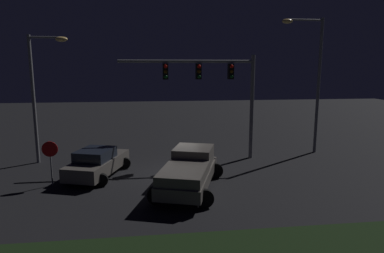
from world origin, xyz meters
TOP-DOWN VIEW (x-y plane):
  - ground_plane at (0.00, 0.00)m, footprint 80.00×80.00m
  - pickup_truck at (0.51, -2.38)m, footprint 3.95×5.75m
  - car_sedan at (-4.14, 0.12)m, footprint 3.33×4.74m
  - traffic_signal_gantry at (2.63, 2.72)m, footprint 8.32×0.56m
  - street_lamp_left at (-7.68, 3.25)m, footprint 2.27×0.44m
  - street_lamp_right at (9.33, 3.59)m, footprint 2.82×0.44m
  - stop_sign at (-6.16, -1.13)m, footprint 0.76×0.08m

SIDE VIEW (x-z plane):
  - ground_plane at x=0.00m, z-range 0.00..0.00m
  - car_sedan at x=-4.14m, z-range -0.02..1.49m
  - pickup_truck at x=0.51m, z-range 0.10..1.90m
  - stop_sign at x=-6.16m, z-range 0.45..2.68m
  - street_lamp_left at x=-7.68m, z-range 1.00..8.61m
  - traffic_signal_gantry at x=2.63m, z-range 1.65..8.15m
  - street_lamp_right at x=9.33m, z-range 1.11..9.99m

